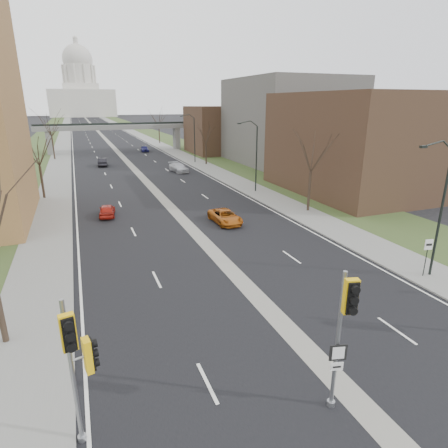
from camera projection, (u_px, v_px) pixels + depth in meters
ground at (340, 384)px, 15.17m from camera, size 700.00×700.00×0.00m
road_surface at (98, 131)px, 147.93m from camera, size 20.00×600.00×0.01m
median_strip at (98, 131)px, 147.93m from camera, size 1.20×600.00×0.02m
sidewalk_right at (129, 130)px, 152.07m from camera, size 4.00×600.00×0.12m
sidewalk_left at (65, 132)px, 143.75m from camera, size 4.00×600.00×0.12m
grass_verge_right at (143, 130)px, 154.16m from camera, size 8.00×600.00×0.10m
grass_verge_left at (48, 132)px, 141.67m from camera, size 8.00×600.00×0.10m
commercial_block_near at (359, 143)px, 46.41m from camera, size 16.00×20.00×12.00m
commercial_block_mid at (288, 121)px, 68.57m from camera, size 18.00×22.00×15.00m
commercial_block_far at (222, 130)px, 83.20m from camera, size 14.00×14.00×10.00m
pedestrian_bridge at (116, 130)px, 84.47m from camera, size 34.00×3.00×6.45m
capitol at (81, 92)px, 292.62m from camera, size 48.00×42.00×55.75m
streetlight_near at (439, 172)px, 22.13m from camera, size 2.61×0.20×8.70m
streetlight_mid at (251, 136)px, 45.14m from camera, size 2.61×0.20×8.70m
streetlight_far at (190, 125)px, 68.15m from camera, size 2.61×0.20×8.70m
tree_left_b at (37, 145)px, 42.36m from camera, size 6.75×6.75×8.81m
tree_left_c at (50, 123)px, 72.20m from camera, size 7.65×7.65×9.99m
tree_right_a at (312, 147)px, 37.09m from camera, size 7.20×7.20×9.40m
tree_right_b at (206, 132)px, 66.55m from camera, size 6.30×6.30×8.22m
tree_right_c at (158, 117)px, 101.57m from camera, size 7.65×7.65×9.99m
signal_pole_left at (77, 354)px, 11.49m from camera, size 0.91×1.10×5.37m
signal_pole_median at (344, 321)px, 12.59m from camera, size 0.72×0.93×5.55m
speed_limit_sign at (427, 251)px, 23.78m from camera, size 0.54×0.16×2.54m
car_left_near at (107, 210)px, 37.24m from camera, size 1.92×3.81×1.25m
car_left_far at (103, 162)px, 66.63m from camera, size 1.89×4.47×1.43m
car_right_near at (225, 216)px, 35.18m from camera, size 2.27×4.62×1.26m
car_right_mid at (179, 168)px, 61.02m from camera, size 2.65×5.14×1.43m
car_right_far at (145, 149)px, 85.92m from camera, size 1.88×4.13×1.37m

